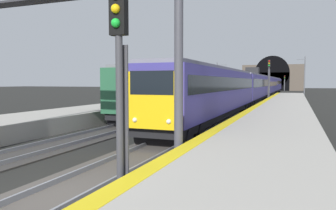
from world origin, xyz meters
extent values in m
plane|color=black|center=(0.00, 0.00, 0.00)|extent=(320.00, 320.00, 0.00)
cube|color=#ADA89E|center=(0.00, -4.30, 0.46)|extent=(112.00, 4.34, 0.92)
cube|color=yellow|center=(0.00, -2.38, 0.93)|extent=(112.00, 0.50, 0.01)
cube|color=#4C4742|center=(0.00, 0.00, 0.03)|extent=(160.00, 2.86, 0.06)
cube|color=gray|center=(0.00, 0.72, 0.14)|extent=(160.00, 0.07, 0.15)
cube|color=gray|center=(0.00, -0.72, 0.14)|extent=(160.00, 0.07, 0.15)
cube|color=navy|center=(16.17, 0.00, 2.30)|extent=(20.71, 2.74, 2.68)
cube|color=black|center=(16.17, 0.00, 2.74)|extent=(19.88, 2.77, 0.84)
cube|color=slate|center=(16.17, 0.00, 3.74)|extent=(20.08, 2.33, 0.20)
cube|color=black|center=(16.17, 0.00, 0.77)|extent=(20.29, 2.41, 0.50)
cylinder|color=black|center=(6.99, 0.01, 0.45)|extent=(0.91, 2.51, 0.91)
cylinder|color=black|center=(8.79, 0.01, 0.45)|extent=(0.91, 2.51, 0.91)
cylinder|color=black|center=(23.55, -0.01, 0.45)|extent=(0.91, 2.51, 0.91)
cylinder|color=black|center=(25.35, -0.01, 0.45)|extent=(0.91, 2.51, 0.91)
cube|color=#E5B20F|center=(5.78, 0.01, 2.13)|extent=(0.12, 2.61, 2.34)
cube|color=black|center=(5.73, 0.01, 2.83)|extent=(0.04, 1.91, 0.96)
sphere|color=#F2EACC|center=(5.72, -0.74, 1.31)|extent=(0.20, 0.20, 0.20)
sphere|color=#F2EACC|center=(5.72, 0.76, 1.31)|extent=(0.20, 0.20, 0.20)
cube|color=navy|center=(37.43, 0.00, 2.30)|extent=(20.71, 2.74, 2.68)
cube|color=black|center=(37.43, 0.00, 2.74)|extent=(19.88, 2.77, 0.94)
cube|color=slate|center=(37.43, 0.00, 3.74)|extent=(20.08, 2.33, 0.20)
cube|color=black|center=(37.43, 0.00, 0.77)|extent=(20.29, 2.41, 0.50)
cylinder|color=black|center=(28.32, 0.01, 0.45)|extent=(0.91, 2.51, 0.91)
cylinder|color=black|center=(30.12, 0.01, 0.45)|extent=(0.91, 2.51, 0.91)
cylinder|color=black|center=(44.73, -0.01, 0.45)|extent=(0.91, 2.51, 0.91)
cylinder|color=black|center=(46.53, -0.01, 0.45)|extent=(0.91, 2.51, 0.91)
cube|color=navy|center=(58.68, 0.00, 2.30)|extent=(20.71, 2.74, 2.68)
cube|color=black|center=(58.68, 0.00, 2.54)|extent=(19.88, 2.77, 0.78)
cube|color=slate|center=(58.68, 0.00, 3.74)|extent=(20.08, 2.33, 0.20)
cube|color=black|center=(58.68, 0.00, 0.77)|extent=(20.29, 2.41, 0.50)
cylinder|color=black|center=(49.57, 0.01, 0.45)|extent=(0.91, 2.51, 0.91)
cylinder|color=black|center=(51.37, 0.01, 0.45)|extent=(0.91, 2.51, 0.91)
cylinder|color=black|center=(65.99, -0.01, 0.45)|extent=(0.91, 2.51, 0.91)
cylinder|color=black|center=(67.79, -0.01, 0.45)|extent=(0.91, 2.51, 0.91)
cube|color=navy|center=(79.94, 0.00, 2.30)|extent=(20.71, 2.74, 2.68)
cube|color=black|center=(79.94, 0.00, 2.75)|extent=(19.88, 2.77, 0.82)
cube|color=slate|center=(79.94, 0.00, 3.74)|extent=(20.08, 2.33, 0.20)
cube|color=black|center=(79.94, 0.00, 0.77)|extent=(20.29, 2.41, 0.50)
cylinder|color=black|center=(70.61, 0.01, 0.45)|extent=(0.91, 2.51, 0.91)
cylinder|color=black|center=(72.41, 0.01, 0.45)|extent=(0.91, 2.51, 0.91)
cylinder|color=black|center=(87.46, -0.01, 0.45)|extent=(0.91, 2.51, 0.91)
cylinder|color=black|center=(89.26, -0.01, 0.45)|extent=(0.91, 2.51, 0.91)
cube|color=black|center=(37.43, 0.00, 4.29)|extent=(1.30, 1.63, 0.90)
cube|color=#235638|center=(20.51, 4.55, 2.33)|extent=(19.28, 3.34, 2.81)
cube|color=black|center=(20.51, 4.55, 2.57)|extent=(18.51, 3.35, 0.88)
cube|color=slate|center=(20.51, 4.55, 3.83)|extent=(18.69, 2.89, 0.20)
cube|color=black|center=(20.51, 4.55, 0.75)|extent=(18.89, 2.98, 0.49)
cylinder|color=black|center=(29.14, 4.75, 0.44)|extent=(0.94, 2.67, 0.88)
cylinder|color=black|center=(27.35, 4.71, 0.44)|extent=(0.94, 2.67, 0.88)
cylinder|color=black|center=(13.67, 4.38, 0.44)|extent=(0.94, 2.67, 0.88)
cylinder|color=black|center=(11.87, 4.34, 0.44)|extent=(0.94, 2.67, 0.88)
cube|color=yellow|center=(30.15, 4.77, 2.22)|extent=(0.19, 2.77, 2.59)
cube|color=black|center=(30.20, 4.78, 2.89)|extent=(0.09, 2.02, 1.01)
sphere|color=#F2EACC|center=(30.20, 5.57, 1.28)|extent=(0.20, 0.20, 0.20)
sphere|color=#F2EACC|center=(30.23, 3.98, 1.28)|extent=(0.20, 0.20, 0.20)
cube|color=#235638|center=(40.38, 4.55, 2.33)|extent=(19.28, 3.34, 2.81)
cube|color=black|center=(40.38, 4.55, 2.61)|extent=(18.51, 3.35, 0.96)
cube|color=slate|center=(40.38, 4.55, 3.83)|extent=(18.69, 2.89, 0.20)
cube|color=black|center=(40.38, 4.55, 0.75)|extent=(18.89, 2.98, 0.49)
cylinder|color=black|center=(48.65, 4.74, 0.44)|extent=(0.94, 2.67, 0.88)
cylinder|color=black|center=(46.85, 4.70, 0.44)|extent=(0.94, 2.67, 0.88)
cylinder|color=black|center=(33.90, 4.39, 0.44)|extent=(0.94, 2.67, 0.88)
cylinder|color=black|center=(32.10, 4.35, 0.44)|extent=(0.94, 2.67, 0.88)
cube|color=#235638|center=(60.24, 4.55, 2.33)|extent=(19.28, 3.34, 2.81)
cube|color=black|center=(60.24, 4.55, 2.76)|extent=(18.51, 3.35, 0.82)
cube|color=slate|center=(60.24, 4.55, 3.83)|extent=(18.69, 2.89, 0.20)
cube|color=black|center=(60.24, 4.55, 0.75)|extent=(18.89, 2.98, 0.49)
cylinder|color=black|center=(68.65, 4.75, 0.44)|extent=(0.94, 2.67, 0.88)
cylinder|color=black|center=(66.85, 4.70, 0.44)|extent=(0.94, 2.67, 0.88)
cylinder|color=black|center=(53.64, 4.39, 0.44)|extent=(0.94, 2.67, 0.88)
cylinder|color=black|center=(51.84, 4.35, 0.44)|extent=(0.94, 2.67, 0.88)
cube|color=black|center=(40.38, 4.55, 4.38)|extent=(1.34, 1.76, 0.90)
cylinder|color=#38383D|center=(0.10, -1.75, 1.94)|extent=(0.16, 0.16, 3.88)
cube|color=black|center=(0.10, -1.75, 4.41)|extent=(0.20, 0.38, 1.05)
cube|color=#38383D|center=(0.24, -1.75, 1.94)|extent=(0.04, 0.28, 3.49)
sphere|color=yellow|center=(-0.03, -1.75, 4.43)|extent=(0.20, 0.20, 0.20)
sphere|color=green|center=(-0.03, -1.75, 4.13)|extent=(0.20, 0.20, 0.20)
cylinder|color=#38383D|center=(41.52, -1.75, 2.44)|extent=(0.16, 0.16, 4.89)
cube|color=black|center=(41.52, -1.75, 5.41)|extent=(0.20, 0.38, 1.05)
cube|color=#38383D|center=(41.66, -1.75, 2.44)|extent=(0.04, 0.28, 4.40)
sphere|color=red|center=(41.39, -1.75, 5.74)|extent=(0.20, 0.20, 0.20)
sphere|color=yellow|center=(41.39, -1.75, 5.44)|extent=(0.20, 0.20, 0.20)
sphere|color=green|center=(41.39, -1.75, 5.14)|extent=(0.20, 0.20, 0.20)
cylinder|color=#4C4C54|center=(103.51, -1.75, 1.91)|extent=(0.16, 0.16, 3.82)
cube|color=black|center=(103.51, -1.75, 4.34)|extent=(0.20, 0.38, 1.05)
cube|color=#4C4C54|center=(103.65, -1.75, 1.91)|extent=(0.04, 0.28, 3.44)
sphere|color=red|center=(103.38, -1.75, 4.67)|extent=(0.20, 0.20, 0.20)
sphere|color=yellow|center=(103.38, -1.75, 4.37)|extent=(0.20, 0.20, 0.20)
sphere|color=green|center=(103.38, -1.75, 4.07)|extent=(0.20, 0.20, 0.20)
cylinder|color=#3F3F47|center=(3.52, -1.93, 3.16)|extent=(0.28, 0.28, 6.33)
cube|color=#51473D|center=(108.41, 2.27, 4.28)|extent=(2.85, 19.48, 8.55)
cube|color=black|center=(106.94, 2.27, 2.99)|extent=(0.12, 10.91, 5.99)
cylinder|color=black|center=(106.94, 2.27, 5.99)|extent=(0.12, 10.91, 10.91)
cylinder|color=#595B60|center=(67.67, -6.87, 4.06)|extent=(0.22, 0.22, 8.12)
cylinder|color=#595B60|center=(67.67, -6.05, 7.52)|extent=(0.08, 1.63, 0.08)
cylinder|color=#595B60|center=(66.89, 11.41, 3.63)|extent=(0.22, 0.22, 7.25)
cylinder|color=#595B60|center=(66.89, 10.33, 6.65)|extent=(0.08, 2.17, 0.08)
camera|label=1|loc=(-6.27, -5.41, 2.87)|focal=35.12mm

